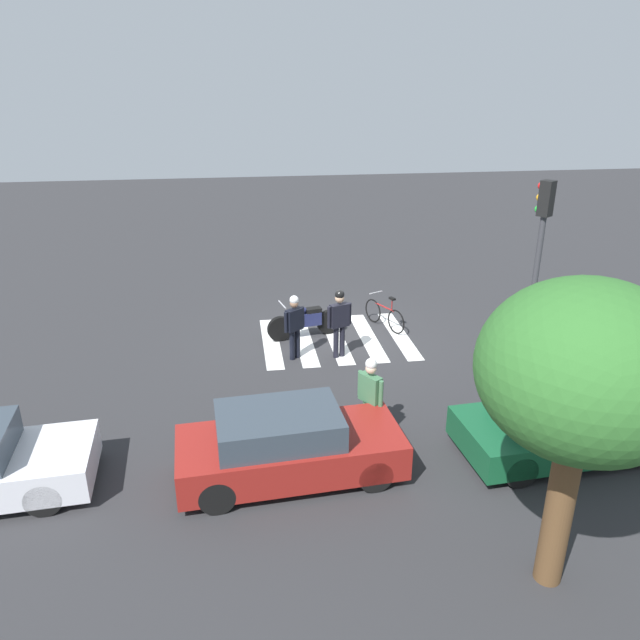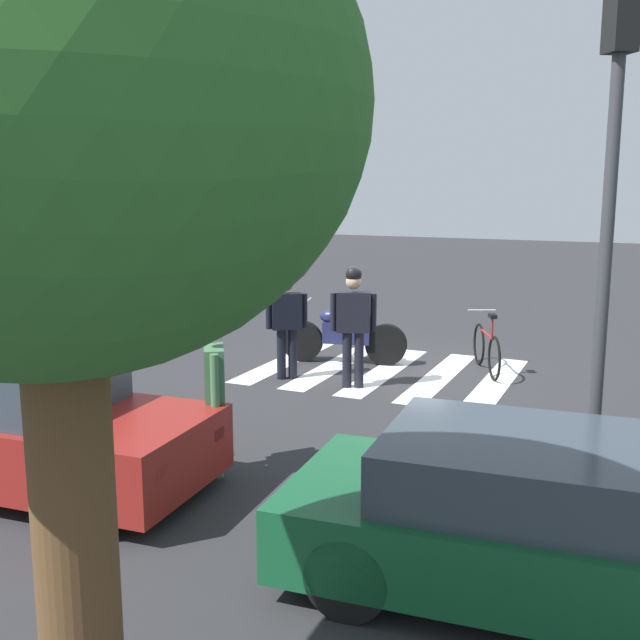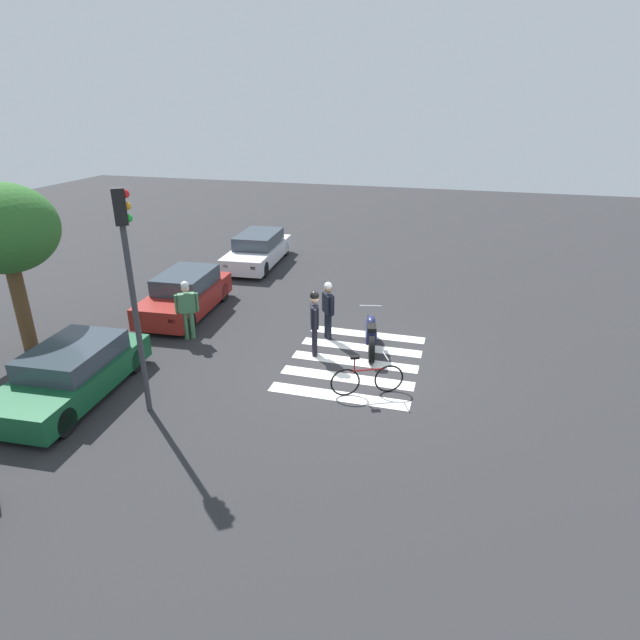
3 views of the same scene
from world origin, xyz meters
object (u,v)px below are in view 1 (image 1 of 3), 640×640
Objects in this scene: police_motorcycle at (305,321)px; car_green_compact at (565,425)px; pedestrian_bystander at (370,393)px; traffic_light_pole at (537,262)px; officer_on_foot at (339,318)px; leaning_bicycle at (384,315)px; car_maroon_wagon at (288,446)px; officer_by_motorcycle at (294,323)px.

car_green_compact is at bearing 124.22° from police_motorcycle.
pedestrian_bystander is 0.36× the size of traffic_light_pole.
officer_on_foot is at bearing -53.89° from car_green_compact.
traffic_light_pole is at bearing -164.89° from pedestrian_bystander.
officer_on_foot is 0.43× the size of car_green_compact.
officer_on_foot reaches higher than leaning_bicycle.
car_green_compact is at bearing -180.00° from car_maroon_wagon.
pedestrian_bystander is (0.06, 3.77, -0.07)m from officer_on_foot.
leaning_bicycle is at bearing -107.05° from pedestrian_bystander.
pedestrian_bystander reaches higher than officer_by_motorcycle.
leaning_bicycle is at bearing -171.66° from police_motorcycle.
traffic_light_pole is (-0.08, -2.03, 2.64)m from car_green_compact.
car_maroon_wagon is (1.07, 6.21, 0.16)m from police_motorcycle.
car_green_compact is (-3.57, 1.04, -0.41)m from pedestrian_bystander.
leaning_bicycle is (-2.34, -0.34, -0.09)m from police_motorcycle.
pedestrian_bystander is at bearing 97.21° from police_motorcycle.
police_motorcycle is 0.52× the size of car_maroon_wagon.
officer_on_foot is 5.03m from traffic_light_pole.
pedestrian_bystander reaches higher than car_maroon_wagon.
traffic_light_pole reaches higher than car_maroon_wagon.
pedestrian_bystander reaches higher than leaning_bicycle.
officer_by_motorcycle is 5.97m from traffic_light_pole.
car_maroon_wagon reaches higher than police_motorcycle.
car_maroon_wagon is 0.84× the size of traffic_light_pole.
car_green_compact is at bearing 163.70° from pedestrian_bystander.
officer_by_motorcycle is at bearing -74.29° from pedestrian_bystander.
car_green_compact reaches higher than police_motorcycle.
officer_by_motorcycle is 0.42× the size of car_maroon_wagon.
pedestrian_bystander is 4.39m from traffic_light_pole.
officer_on_foot is 5.16m from car_maroon_wagon.
officer_on_foot is at bearing 46.78° from leaning_bicycle.
leaning_bicycle is 2.48m from officer_on_foot.
officer_on_foot is at bearing -37.77° from traffic_light_pole.
police_motorcycle is 7.51m from car_green_compact.
car_maroon_wagon is at bearing 0.00° from car_green_compact.
traffic_light_pole is (-4.73, 2.86, 2.24)m from officer_by_motorcycle.
officer_on_foot reaches higher than car_green_compact.
officer_by_motorcycle is (1.14, -0.07, -0.09)m from officer_on_foot.
police_motorcycle is 0.50× the size of car_green_compact.
officer_on_foot is 5.98m from car_green_compact.
officer_by_motorcycle is at bearing -31.12° from traffic_light_pole.
police_motorcycle is at bearing -107.88° from officer_by_motorcycle.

